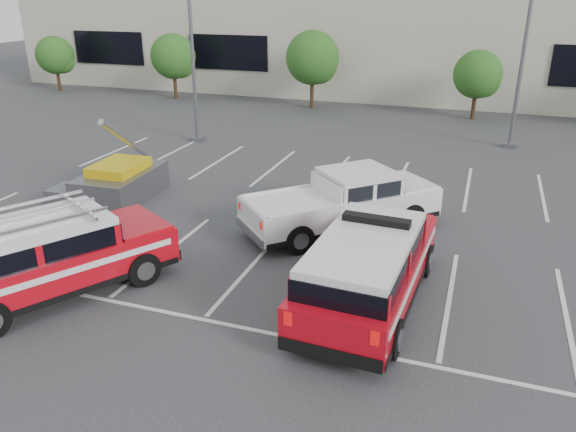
% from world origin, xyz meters
% --- Properties ---
extents(ground, '(120.00, 120.00, 0.00)m').
position_xyz_m(ground, '(0.00, 0.00, 0.00)').
color(ground, '#303032').
rests_on(ground, ground).
extents(stall_markings, '(23.00, 15.00, 0.01)m').
position_xyz_m(stall_markings, '(0.00, 4.50, 0.01)').
color(stall_markings, silver).
rests_on(stall_markings, ground).
extents(convention_building, '(60.00, 16.99, 13.20)m').
position_xyz_m(convention_building, '(0.18, 31.86, 4.72)').
color(convention_building, beige).
rests_on(convention_building, ground).
extents(tree_far_left, '(2.77, 2.77, 3.99)m').
position_xyz_m(tree_far_left, '(-24.91, 22.05, 2.50)').
color(tree_far_left, '#3F2B19').
rests_on(tree_far_left, ground).
extents(tree_left, '(3.07, 3.07, 4.42)m').
position_xyz_m(tree_left, '(-14.91, 22.05, 2.77)').
color(tree_left, '#3F2B19').
rests_on(tree_left, ground).
extents(tree_mid_left, '(3.37, 3.37, 4.85)m').
position_xyz_m(tree_mid_left, '(-4.91, 22.05, 3.04)').
color(tree_mid_left, '#3F2B19').
rests_on(tree_mid_left, ground).
extents(tree_mid_right, '(2.77, 2.77, 3.99)m').
position_xyz_m(tree_mid_right, '(5.09, 22.05, 2.50)').
color(tree_mid_right, '#3F2B19').
rests_on(tree_mid_right, ground).
extents(light_pole_left, '(0.90, 0.60, 10.24)m').
position_xyz_m(light_pole_left, '(-8.00, 12.00, 5.19)').
color(light_pole_left, '#59595E').
rests_on(light_pole_left, ground).
extents(light_pole_mid, '(0.90, 0.60, 10.24)m').
position_xyz_m(light_pole_mid, '(7.00, 16.00, 5.19)').
color(light_pole_mid, '#59595E').
rests_on(light_pole_mid, ground).
extents(fire_chief_suv, '(2.54, 6.23, 2.16)m').
position_xyz_m(fire_chief_suv, '(3.49, -0.89, 0.88)').
color(fire_chief_suv, '#B20814').
rests_on(fire_chief_suv, ground).
extents(white_pickup, '(5.97, 5.93, 1.92)m').
position_xyz_m(white_pickup, '(1.77, 3.45, 0.77)').
color(white_pickup, silver).
rests_on(white_pickup, ground).
extents(ladder_suv, '(4.90, 6.19, 2.30)m').
position_xyz_m(ladder_suv, '(-4.17, -3.02, 0.92)').
color(ladder_suv, '#B20814').
rests_on(ladder_suv, ground).
extents(utility_rig, '(3.12, 3.80, 3.14)m').
position_xyz_m(utility_rig, '(-6.76, 3.45, 0.62)').
color(utility_rig, '#59595E').
rests_on(utility_rig, ground).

